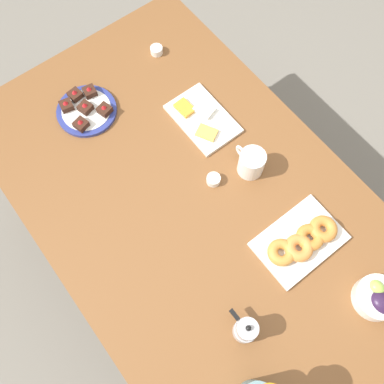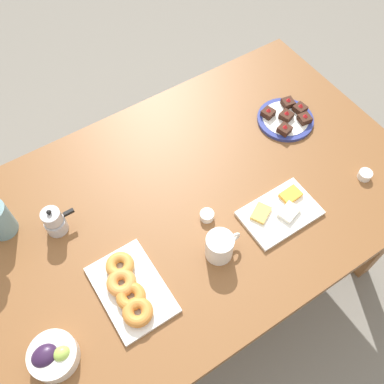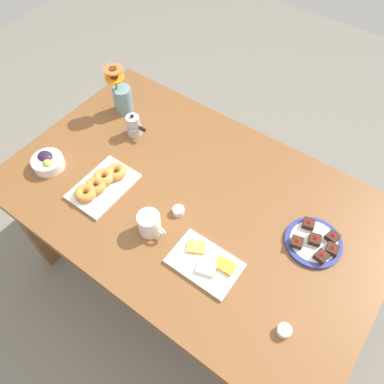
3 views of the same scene
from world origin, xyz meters
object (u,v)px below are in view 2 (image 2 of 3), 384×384
(coffee_mug, at_px, (220,246))
(cheese_platter, at_px, (280,212))
(jam_cup_honey, at_px, (208,215))
(grape_bowl, at_px, (53,356))
(croissant_platter, at_px, (129,289))
(dessert_plate, at_px, (286,118))
(dining_table, at_px, (192,210))
(moka_pot, at_px, (54,222))
(jam_cup_berry, at_px, (365,175))

(coffee_mug, distance_m, cheese_platter, 0.26)
(jam_cup_honey, bearing_deg, grape_bowl, -166.97)
(coffee_mug, bearing_deg, cheese_platter, 1.74)
(grape_bowl, distance_m, jam_cup_honey, 0.63)
(grape_bowl, relative_size, jam_cup_honey, 2.87)
(grape_bowl, bearing_deg, jam_cup_honey, 13.03)
(cheese_platter, height_order, jam_cup_honey, cheese_platter)
(cheese_platter, distance_m, croissant_platter, 0.56)
(coffee_mug, distance_m, grape_bowl, 0.57)
(jam_cup_honey, distance_m, dessert_plate, 0.54)
(dining_table, bearing_deg, moka_pot, 162.03)
(grape_bowl, height_order, jam_cup_berry, grape_bowl)
(moka_pot, bearing_deg, croissant_platter, -73.34)
(croissant_platter, distance_m, jam_cup_honey, 0.36)
(jam_cup_honey, xyz_separation_m, jam_cup_berry, (0.57, -0.17, 0.00))
(jam_cup_honey, relative_size, dessert_plate, 0.22)
(dining_table, distance_m, jam_cup_berry, 0.63)
(cheese_platter, bearing_deg, jam_cup_honey, 150.70)
(dining_table, distance_m, grape_bowl, 0.67)
(jam_cup_honey, xyz_separation_m, moka_pot, (-0.44, 0.24, 0.03))
(coffee_mug, bearing_deg, grape_bowl, -178.68)
(jam_cup_honey, relative_size, moka_pot, 0.40)
(dessert_plate, distance_m, moka_pot, 0.95)
(croissant_platter, relative_size, jam_cup_berry, 5.87)
(jam_cup_honey, height_order, jam_cup_berry, same)
(coffee_mug, relative_size, moka_pot, 1.04)
(croissant_platter, height_order, jam_cup_berry, croissant_platter)
(grape_bowl, relative_size, dessert_plate, 0.63)
(grape_bowl, distance_m, jam_cup_berry, 1.18)
(coffee_mug, distance_m, jam_cup_berry, 0.61)
(moka_pot, bearing_deg, grape_bowl, -114.60)
(grape_bowl, xyz_separation_m, moka_pot, (0.17, 0.38, 0.02))
(croissant_platter, xyz_separation_m, moka_pot, (-0.10, 0.32, 0.03))
(coffee_mug, bearing_deg, croissant_platter, 172.08)
(grape_bowl, xyz_separation_m, croissant_platter, (0.27, 0.06, -0.01))
(cheese_platter, height_order, moka_pot, moka_pot)
(croissant_platter, height_order, jam_cup_honey, croissant_platter)
(jam_cup_honey, xyz_separation_m, dessert_plate, (0.50, 0.19, -0.00))
(grape_bowl, distance_m, croissant_platter, 0.27)
(cheese_platter, bearing_deg, dining_table, 135.62)
(jam_cup_berry, bearing_deg, dining_table, 155.18)
(cheese_platter, xyz_separation_m, dessert_plate, (0.29, 0.31, 0.00))
(cheese_platter, bearing_deg, jam_cup_berry, -7.95)
(coffee_mug, height_order, cheese_platter, coffee_mug)
(croissant_platter, height_order, moka_pot, moka_pot)
(cheese_platter, relative_size, jam_cup_berry, 5.42)
(cheese_platter, relative_size, croissant_platter, 0.92)
(dining_table, xyz_separation_m, grape_bowl, (-0.61, -0.23, 0.12))
(dining_table, xyz_separation_m, jam_cup_berry, (0.57, -0.26, 0.10))
(dining_table, height_order, croissant_platter, croissant_platter)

